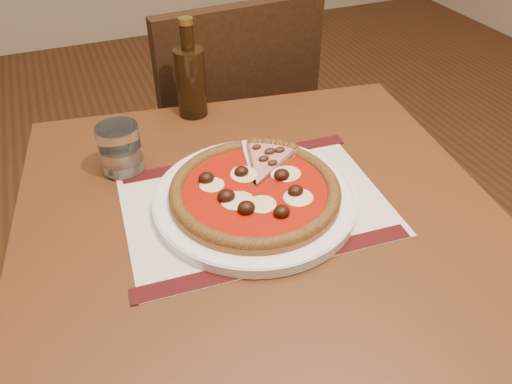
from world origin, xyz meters
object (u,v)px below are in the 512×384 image
plate (255,199)px  pizza (255,190)px  water_glass (120,149)px  table (260,256)px  chair_far (227,131)px  bottle (191,79)px

plate → pizza: pizza is taller
plate → water_glass: bearing=135.3°
table → plate: size_ratio=2.64×
plate → chair_far: bearing=75.6°
table → pizza: size_ratio=3.16×
pizza → table: bearing=-89.5°
chair_far → water_glass: size_ratio=10.00×
chair_far → plate: bearing=71.2°
chair_far → water_glass: bearing=45.8°
pizza → water_glass: bearing=135.2°
pizza → bottle: 0.34m
chair_far → table: bearing=71.8°
chair_far → water_glass: 0.59m
chair_far → plate: chair_far is taller
chair_far → pizza: 0.66m
table → plate: 0.12m
plate → pizza: size_ratio=1.20×
pizza → water_glass: 0.26m
chair_far → pizza: bearing=71.2°
water_glass → bottle: bottle is taller
chair_far → bottle: bearing=53.3°
chair_far → bottle: size_ratio=4.39×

